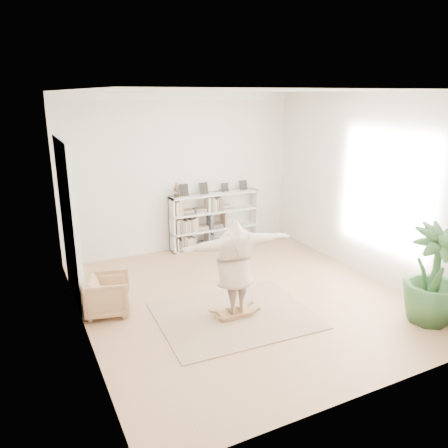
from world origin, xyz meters
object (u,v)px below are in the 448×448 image
(armchair, at_px, (108,295))
(houseplant, at_px, (433,275))
(bookshelf, at_px, (214,220))
(rocker_board, at_px, (235,312))
(person, at_px, (235,265))

(armchair, distance_m, houseplant, 5.28)
(armchair, bearing_deg, bookshelf, -38.05)
(bookshelf, height_order, houseplant, bookshelf)
(armchair, height_order, houseplant, houseplant)
(rocker_board, xyz_separation_m, person, (-0.00, -0.00, 0.85))
(armchair, height_order, rocker_board, armchair)
(rocker_board, bearing_deg, person, -113.91)
(bookshelf, bearing_deg, rocker_board, -109.65)
(rocker_board, bearing_deg, bookshelf, 73.00)
(houseplant, bearing_deg, armchair, 150.91)
(rocker_board, distance_m, houseplant, 3.23)
(bookshelf, xyz_separation_m, rocker_board, (-1.20, -3.35, -0.56))
(person, bearing_deg, houseplant, 153.78)
(person, bearing_deg, bookshelf, -107.00)
(bookshelf, bearing_deg, person, -109.65)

